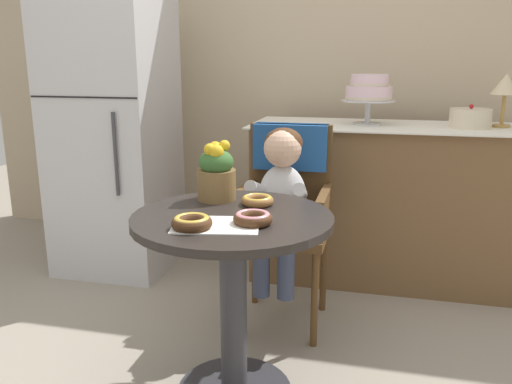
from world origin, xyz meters
name	(u,v)px	position (x,y,z in m)	size (l,w,h in m)	color
back_wall	(309,45)	(0.00, 1.85, 1.35)	(4.80, 0.10, 2.70)	#C1AD8E
cafe_table	(233,271)	(0.00, 0.00, 0.51)	(0.72, 0.72, 0.72)	#282321
wicker_chair	(287,191)	(0.07, 0.69, 0.64)	(0.42, 0.45, 0.95)	brown
seated_child	(281,192)	(0.07, 0.54, 0.68)	(0.27, 0.32, 0.73)	silver
paper_napkin	(216,225)	(-0.02, -0.13, 0.72)	(0.28, 0.20, 0.00)	white
donut_front	(257,200)	(0.06, 0.15, 0.74)	(0.12, 0.12, 0.03)	#936033
donut_mid	(192,222)	(-0.08, -0.18, 0.74)	(0.13, 0.13, 0.04)	#4C2D19
donut_side	(253,218)	(0.10, -0.09, 0.74)	(0.13, 0.13, 0.04)	#4C2D19
flower_vase	(216,172)	(-0.12, 0.19, 0.83)	(0.15, 0.15, 0.23)	brown
display_counter	(386,202)	(0.55, 1.30, 0.45)	(1.56, 0.62, 0.90)	brown
tiered_cake_stand	(369,91)	(0.42, 1.30, 1.09)	(0.30, 0.30, 0.28)	silver
round_layer_cake	(470,118)	(0.96, 1.28, 0.95)	(0.21, 0.21, 0.13)	beige
table_lamp	(506,87)	(1.13, 1.35, 1.12)	(0.15, 0.15, 0.28)	#B28C47
refrigerator	(113,130)	(-1.05, 1.10, 0.85)	(0.64, 0.63, 1.70)	silver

